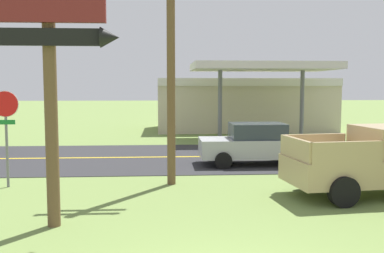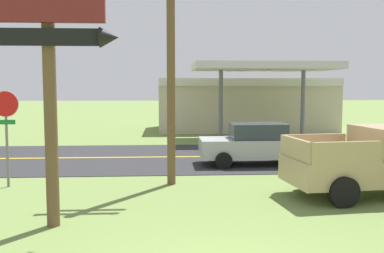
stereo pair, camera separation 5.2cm
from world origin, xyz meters
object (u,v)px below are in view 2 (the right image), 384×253
at_px(stop_sign, 6,121).
at_px(gas_station, 245,102).
at_px(pickup_tan_parked_on_lawn, 381,162).
at_px(motel_sign, 49,12).
at_px(car_silver_near_lane, 255,144).
at_px(utility_pole, 171,37).

xyz_separation_m(stop_sign, gas_station, (10.42, 17.22, -0.08)).
height_order(stop_sign, pickup_tan_parked_on_lawn, stop_sign).
height_order(motel_sign, car_silver_near_lane, motel_sign).
height_order(motel_sign, stop_sign, motel_sign).
relative_size(motel_sign, stop_sign, 2.30).
relative_size(stop_sign, gas_station, 0.25).
height_order(stop_sign, gas_station, gas_station).
xyz_separation_m(motel_sign, gas_station, (8.02, 21.29, -2.69)).
xyz_separation_m(stop_sign, pickup_tan_parked_on_lawn, (10.89, -1.69, -1.06)).
xyz_separation_m(stop_sign, utility_pole, (5.01, 0.10, 2.58)).
relative_size(pickup_tan_parked_on_lawn, car_silver_near_lane, 1.29).
distance_m(gas_station, car_silver_near_lane, 14.06).
bearing_deg(car_silver_near_lane, motel_sign, -128.56).
distance_m(motel_sign, pickup_tan_parked_on_lawn, 9.55).
bearing_deg(pickup_tan_parked_on_lawn, utility_pole, 163.06).
height_order(stop_sign, car_silver_near_lane, stop_sign).
bearing_deg(pickup_tan_parked_on_lawn, gas_station, 91.43).
bearing_deg(motel_sign, utility_pole, 57.95).
xyz_separation_m(utility_pole, car_silver_near_lane, (3.31, 3.26, -3.77)).
distance_m(motel_sign, utility_pole, 4.91).
xyz_separation_m(gas_station, car_silver_near_lane, (-2.10, -13.86, -1.11)).
height_order(utility_pole, gas_station, utility_pole).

